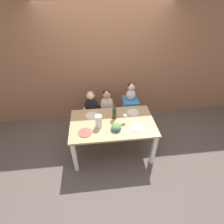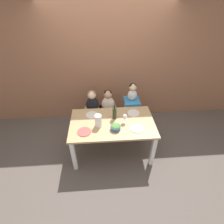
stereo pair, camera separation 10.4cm
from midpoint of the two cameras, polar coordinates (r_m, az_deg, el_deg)
name	(u,v)px [view 2 (the right image)]	position (r m, az deg, el deg)	size (l,w,h in m)	color
ground_plane	(112,150)	(3.65, 0.92, -12.17)	(14.00, 14.00, 0.00)	#564C47
wall_back	(108,64)	(3.84, -0.46, 15.48)	(10.00, 0.06, 2.70)	#8E5B42
dining_table	(112,126)	(3.20, 1.03, -4.74)	(1.51, 0.90, 0.73)	tan
chair_far_left	(93,114)	(3.87, -5.37, -0.67)	(0.39, 0.41, 0.48)	silver
chair_far_center	(108,113)	(3.88, -0.49, -0.45)	(0.39, 0.41, 0.48)	silver
chair_right_highchair	(131,106)	(3.84, 7.10, 1.86)	(0.33, 0.35, 0.73)	silver
person_child_left	(92,101)	(3.68, -5.66, 3.49)	(0.28, 0.18, 0.50)	black
person_child_center	(108,101)	(3.68, -0.51, 3.71)	(0.28, 0.18, 0.50)	beige
person_baby_right	(133,91)	(3.63, 7.55, 6.85)	(0.19, 0.16, 0.38)	silver
wine_bottle	(115,113)	(3.15, 1.78, -0.39)	(0.07, 0.07, 0.29)	#232D19
paper_towel_roll	(98,121)	(2.99, -3.50, -2.92)	(0.12, 0.12, 0.23)	white
wine_glass_near	(125,117)	(3.06, 5.18, -1.59)	(0.08, 0.08, 0.18)	white
salad_bowl_large	(116,127)	(2.96, 2.17, -5.01)	(0.17, 0.17, 0.10)	#335675
dinner_plate_front_left	(84,132)	(2.97, -8.04, -6.42)	(0.23, 0.23, 0.01)	#D14C47
dinner_plate_back_left	(92,115)	(3.30, -5.67, -0.99)	(0.23, 0.23, 0.01)	silver
dinner_plate_back_right	(134,113)	(3.36, 7.94, -0.37)	(0.23, 0.23, 0.01)	silver
dinner_plate_front_right	(137,128)	(3.04, 9.03, -5.29)	(0.23, 0.23, 0.01)	silver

